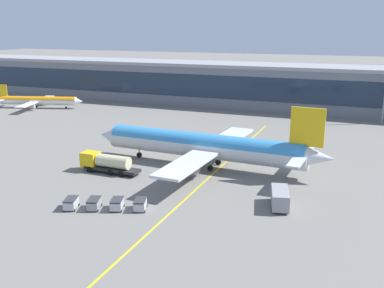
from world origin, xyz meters
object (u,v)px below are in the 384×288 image
object	(u,v)px
fuel_tanker	(106,163)
baggage_cart_3	(140,204)
main_airliner	(204,146)
baggage_cart_2	(117,204)
baggage_cart_0	(71,203)
baggage_cart_1	(94,204)
lavatory_truck	(280,198)
commuter_jet_near	(38,100)

from	to	relation	value
fuel_tanker	baggage_cart_3	world-z (taller)	fuel_tanker
main_airliner	baggage_cart_3	world-z (taller)	main_airliner
main_airliner	baggage_cart_2	xyz separation A→B (m)	(-4.33, -22.75, -3.08)
baggage_cart_0	baggage_cart_3	distance (m)	9.60
fuel_tanker	baggage_cart_1	bearing A→B (deg)	-63.58
main_airliner	baggage_cart_0	size ratio (longest dim) A/B	14.93
lavatory_truck	fuel_tanker	bearing A→B (deg)	172.14
lavatory_truck	commuter_jet_near	xyz separation A→B (m)	(-84.84, 50.45, 0.94)
lavatory_truck	main_airliner	bearing A→B (deg)	139.98
main_airliner	fuel_tanker	xyz separation A→B (m)	(-14.50, -9.43, -2.11)
lavatory_truck	baggage_cart_0	distance (m)	28.92
lavatory_truck	baggage_cart_0	xyz separation A→B (m)	(-26.65, -11.23, -0.64)
fuel_tanker	baggage_cart_3	xyz separation A→B (m)	(13.18, -12.24, -0.96)
baggage_cart_3	lavatory_truck	bearing A→B (deg)	24.42
baggage_cart_1	lavatory_truck	bearing A→B (deg)	23.24
main_airliner	baggage_cart_2	size ratio (longest dim) A/B	14.93
fuel_tanker	baggage_cart_1	size ratio (longest dim) A/B	3.59
lavatory_truck	baggage_cart_3	xyz separation A→B (m)	(-17.61, -7.99, -0.64)
main_airliner	baggage_cart_0	world-z (taller)	main_airliner
baggage_cart_2	baggage_cart_3	bearing A→B (deg)	19.68
main_airliner	baggage_cart_2	distance (m)	23.37
fuel_tanker	baggage_cart_1	world-z (taller)	fuel_tanker
baggage_cart_0	baggage_cart_1	world-z (taller)	same
baggage_cart_1	baggage_cart_0	bearing A→B (deg)	-160.32
baggage_cart_0	baggage_cart_1	bearing A→B (deg)	19.68
baggage_cart_1	baggage_cart_2	xyz separation A→B (m)	(3.01, 1.08, 0.00)
baggage_cart_2	main_airliner	bearing A→B (deg)	79.23
main_airliner	baggage_cart_1	xyz separation A→B (m)	(-7.34, -23.83, -3.08)
lavatory_truck	commuter_jet_near	size ratio (longest dim) A/B	0.22
baggage_cart_1	baggage_cart_3	distance (m)	6.40
baggage_cart_3	commuter_jet_near	distance (m)	89.09
baggage_cart_3	commuter_jet_near	size ratio (longest dim) A/B	0.11
lavatory_truck	baggage_cart_0	world-z (taller)	lavatory_truck
lavatory_truck	baggage_cart_3	bearing A→B (deg)	-155.58
baggage_cart_1	baggage_cart_2	distance (m)	3.20
fuel_tanker	baggage_cart_2	xyz separation A→B (m)	(10.17, -13.32, -0.96)
baggage_cart_3	fuel_tanker	bearing A→B (deg)	137.11
commuter_jet_near	lavatory_truck	bearing A→B (deg)	-30.74
lavatory_truck	baggage_cart_1	size ratio (longest dim) A/B	2.05
main_airliner	baggage_cart_0	xyz separation A→B (m)	(-10.35, -24.91, -3.08)
baggage_cart_2	baggage_cart_0	bearing A→B (deg)	-160.32
main_airliner	baggage_cart_0	bearing A→B (deg)	-112.57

